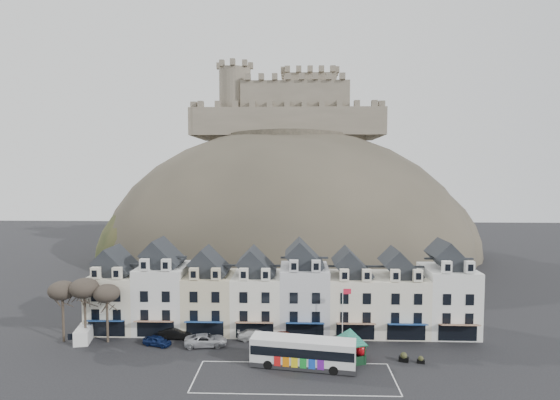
% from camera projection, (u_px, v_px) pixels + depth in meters
% --- Properties ---
extents(ground, '(300.00, 300.00, 0.00)m').
position_uv_depth(ground, '(276.00, 383.00, 47.19)').
color(ground, black).
rests_on(ground, ground).
extents(coach_bay_markings, '(22.00, 7.50, 0.01)m').
position_uv_depth(coach_bay_markings, '(294.00, 377.00, 48.37)').
color(coach_bay_markings, silver).
rests_on(coach_bay_markings, ground).
extents(townhouse_terrace, '(54.40, 9.35, 11.80)m').
position_uv_depth(townhouse_terrace, '(282.00, 293.00, 62.75)').
color(townhouse_terrace, silver).
rests_on(townhouse_terrace, ground).
extents(castle_hill, '(100.00, 76.00, 68.00)m').
position_uv_depth(castle_hill, '(292.00, 257.00, 115.90)').
color(castle_hill, '#38342B').
rests_on(castle_hill, ground).
extents(castle, '(50.20, 22.20, 22.00)m').
position_uv_depth(castle, '(289.00, 108.00, 120.21)').
color(castle, '#685F4F').
rests_on(castle, ground).
extents(tree_left_far, '(3.61, 3.61, 8.24)m').
position_uv_depth(tree_left_far, '(62.00, 291.00, 58.17)').
color(tree_left_far, '#312B1F').
rests_on(tree_left_far, ground).
extents(tree_left_mid, '(3.78, 3.78, 8.64)m').
position_uv_depth(tree_left_mid, '(84.00, 289.00, 58.05)').
color(tree_left_mid, '#312B1F').
rests_on(tree_left_mid, ground).
extents(tree_left_near, '(3.43, 3.43, 7.84)m').
position_uv_depth(tree_left_near, '(107.00, 294.00, 57.99)').
color(tree_left_near, '#312B1F').
rests_on(tree_left_near, ground).
extents(bus, '(12.47, 4.72, 3.44)m').
position_uv_depth(bus, '(303.00, 351.00, 50.83)').
color(bus, '#262628').
rests_on(bus, ground).
extents(bus_shelter, '(6.10, 6.10, 4.11)m').
position_uv_depth(bus_shelter, '(350.00, 336.00, 52.20)').
color(bus_shelter, black).
rests_on(bus_shelter, ground).
extents(red_buoy, '(1.59, 1.59, 1.89)m').
position_uv_depth(red_buoy, '(360.00, 351.00, 53.22)').
color(red_buoy, black).
rests_on(red_buoy, ground).
extents(flagpole, '(1.15, 0.12, 7.91)m').
position_uv_depth(flagpole, '(343.00, 313.00, 56.58)').
color(flagpole, silver).
rests_on(flagpole, ground).
extents(white_van, '(2.67, 4.46, 1.90)m').
position_uv_depth(white_van, '(84.00, 334.00, 58.67)').
color(white_van, white).
rests_on(white_van, ground).
extents(planter_west, '(1.27, 0.91, 1.15)m').
position_uv_depth(planter_west, '(404.00, 357.00, 52.35)').
color(planter_west, black).
rests_on(planter_west, ground).
extents(planter_east, '(0.95, 0.62, 0.88)m').
position_uv_depth(planter_east, '(421.00, 360.00, 51.91)').
color(planter_east, black).
rests_on(planter_east, ground).
extents(car_navy, '(4.09, 2.59, 1.30)m').
position_uv_depth(car_navy, '(157.00, 341.00, 57.15)').
color(car_navy, '#0E1C48').
rests_on(car_navy, ground).
extents(car_black, '(4.54, 1.61, 1.49)m').
position_uv_depth(car_black, '(176.00, 333.00, 59.58)').
color(car_black, black).
rests_on(car_black, ground).
extents(car_silver, '(5.75, 3.32, 1.53)m').
position_uv_depth(car_silver, '(206.00, 340.00, 57.07)').
color(car_silver, '#A7A8AF').
rests_on(car_silver, ground).
extents(car_white, '(5.25, 2.45, 1.48)m').
position_uv_depth(car_white, '(256.00, 334.00, 59.21)').
color(car_white, silver).
rests_on(car_white, ground).
extents(car_maroon, '(4.07, 2.35, 1.30)m').
position_uv_depth(car_maroon, '(286.00, 335.00, 59.08)').
color(car_maroon, '#5D1405').
rests_on(car_maroon, ground).
extents(car_charcoal, '(4.48, 1.83, 1.44)m').
position_uv_depth(car_charcoal, '(344.00, 343.00, 56.33)').
color(car_charcoal, black).
rests_on(car_charcoal, ground).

